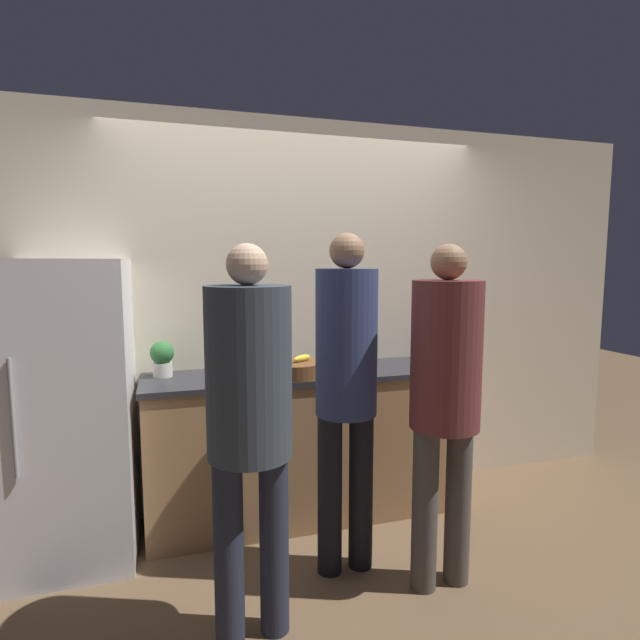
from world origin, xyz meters
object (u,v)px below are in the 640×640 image
at_px(refrigerator, 72,411).
at_px(person_left, 249,407).
at_px(bottle_red, 344,362).
at_px(person_right, 445,387).
at_px(potted_plant, 162,357).
at_px(utensil_crock, 232,359).
at_px(fruit_bowl, 296,369).
at_px(person_center, 346,378).
at_px(cup_yellow, 337,358).

height_order(refrigerator, person_left, person_left).
bearing_deg(bottle_red, person_right, -73.12).
relative_size(refrigerator, person_right, 0.96).
height_order(person_left, potted_plant, person_left).
distance_m(utensil_crock, potted_plant, 0.45).
relative_size(person_right, fruit_bowl, 5.11).
bearing_deg(person_left, person_right, 4.27).
bearing_deg(person_center, bottle_red, 71.83).
bearing_deg(utensil_crock, person_left, -93.40).
xyz_separation_m(refrigerator, fruit_bowl, (1.26, -0.04, 0.17)).
relative_size(utensil_crock, potted_plant, 1.09).
distance_m(utensil_crock, bottle_red, 0.73).
xyz_separation_m(bottle_red, cup_yellow, (0.04, 0.25, -0.02)).
bearing_deg(potted_plant, person_left, -71.33).
distance_m(refrigerator, person_center, 1.53).
relative_size(refrigerator, person_left, 0.97).
bearing_deg(person_right, refrigerator, 155.53).
xyz_separation_m(person_right, potted_plant, (-1.34, 1.01, 0.04)).
height_order(person_center, person_right, person_center).
height_order(person_left, person_center, person_center).
distance_m(refrigerator, potted_plant, 0.57).
relative_size(person_left, potted_plant, 7.87).
xyz_separation_m(refrigerator, utensil_crock, (0.92, 0.28, 0.19)).
bearing_deg(fruit_bowl, utensil_crock, 136.79).
relative_size(cup_yellow, potted_plant, 0.40).
distance_m(bottle_red, potted_plant, 1.12).
bearing_deg(person_right, person_left, -175.73).
height_order(refrigerator, fruit_bowl, refrigerator).
height_order(cup_yellow, potted_plant, potted_plant).
relative_size(refrigerator, potted_plant, 7.60).
xyz_separation_m(fruit_bowl, cup_yellow, (0.36, 0.27, -0.00)).
bearing_deg(cup_yellow, person_center, -105.47).
xyz_separation_m(refrigerator, person_right, (1.83, -0.83, 0.20)).
bearing_deg(person_right, bottle_red, 106.88).
distance_m(person_left, utensil_crock, 1.19).
height_order(person_right, utensil_crock, person_right).
xyz_separation_m(bottle_red, potted_plant, (-1.10, 0.20, 0.05)).
height_order(bottle_red, cup_yellow, bottle_red).
distance_m(person_left, potted_plant, 1.14).
bearing_deg(fruit_bowl, bottle_red, 3.79).
bearing_deg(cup_yellow, person_right, -79.12).
xyz_separation_m(refrigerator, person_left, (0.85, -0.90, 0.21)).
bearing_deg(person_left, potted_plant, 108.67).
height_order(person_right, potted_plant, person_right).
relative_size(person_center, bottle_red, 10.64).
bearing_deg(bottle_red, cup_yellow, 80.58).
bearing_deg(utensil_crock, fruit_bowl, -43.21).
bearing_deg(refrigerator, fruit_bowl, -2.01).
relative_size(fruit_bowl, cup_yellow, 3.85).
relative_size(person_center, cup_yellow, 20.37).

